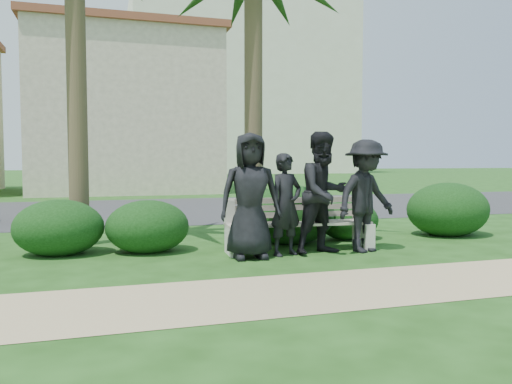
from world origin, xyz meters
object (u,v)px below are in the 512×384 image
Objects in this scene: man_a at (250,196)px; man_d at (366,196)px; park_bench at (299,228)px; man_b at (286,204)px; man_c at (324,193)px.

man_d is (1.86, -0.02, -0.04)m from man_a.
park_bench is at bearing 24.10° from man_a.
man_b is at bearing 157.81° from man_d.
park_bench is 1.34× the size of man_d.
man_d is at bearing 2.97° from man_a.
park_bench is 1.10m from man_a.
man_c is at bearing -46.64° from park_bench.
man_c reaches higher than man_a.
man_b is at bearing -136.86° from park_bench.
man_d is at bearing -17.45° from park_bench.
man_a is (-0.90, -0.33, 0.55)m from park_bench.
man_a reaches higher than man_d.
park_bench is 0.58m from man_b.
park_bench is 1.26× the size of man_c.
park_bench is 1.28× the size of man_a.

